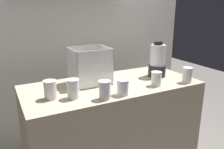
{
  "coord_description": "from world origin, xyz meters",
  "views": [
    {
      "loc": [
        -0.8,
        -1.53,
        1.49
      ],
      "look_at": [
        0.0,
        0.0,
        0.98
      ],
      "focal_mm": 36.42,
      "sensor_mm": 36.0,
      "label": 1
    }
  ],
  "objects": [
    {
      "name": "juice_cup_carrot_right",
      "position": [
        -0.04,
        -0.24,
        0.95
      ],
      "size": [
        0.09,
        0.09,
        0.11
      ],
      "color": "white",
      "rests_on": "counter"
    },
    {
      "name": "counter",
      "position": [
        0.0,
        0.0,
        0.45
      ],
      "size": [
        1.4,
        0.64,
        0.9
      ],
      "primitive_type": "cube",
      "color": "tan",
      "rests_on": "ground_plane"
    },
    {
      "name": "juice_cup_pomegranate_left",
      "position": [
        -0.37,
        -0.14,
        0.96
      ],
      "size": [
        0.09,
        0.09,
        0.13
      ],
      "color": "white",
      "rests_on": "counter"
    },
    {
      "name": "blender_pitcher",
      "position": [
        0.46,
        0.01,
        1.03
      ],
      "size": [
        0.15,
        0.15,
        0.31
      ],
      "color": "black",
      "rests_on": "counter"
    },
    {
      "name": "juice_cup_orange_far_left",
      "position": [
        -0.51,
        -0.08,
        0.96
      ],
      "size": [
        0.09,
        0.09,
        0.13
      ],
      "color": "white",
      "rests_on": "counter"
    },
    {
      "name": "juice_cup_beet_middle",
      "position": [
        -0.19,
        -0.25,
        0.96
      ],
      "size": [
        0.08,
        0.08,
        0.13
      ],
      "color": "white",
      "rests_on": "counter"
    },
    {
      "name": "juice_cup_orange_far_right",
      "position": [
        0.29,
        -0.19,
        0.95
      ],
      "size": [
        0.08,
        0.08,
        0.11
      ],
      "color": "white",
      "rests_on": "counter"
    },
    {
      "name": "carrot_display_bin",
      "position": [
        -0.15,
        0.1,
        0.99
      ],
      "size": [
        0.29,
        0.24,
        0.29
      ],
      "color": "white",
      "rests_on": "counter"
    },
    {
      "name": "juice_cup_beet_rightmost",
      "position": [
        0.56,
        -0.25,
        0.96
      ],
      "size": [
        0.08,
        0.08,
        0.13
      ],
      "color": "white",
      "rests_on": "counter"
    },
    {
      "name": "back_wall_unit",
      "position": [
        -0.01,
        0.77,
        1.27
      ],
      "size": [
        2.6,
        0.24,
        2.5
      ],
      "color": "silver",
      "rests_on": "ground_plane"
    }
  ]
}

